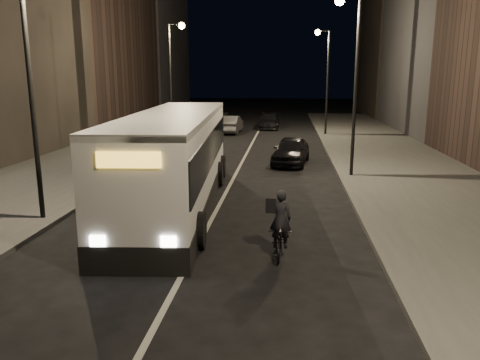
% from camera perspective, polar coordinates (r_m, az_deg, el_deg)
% --- Properties ---
extents(ground, '(180.00, 180.00, 0.00)m').
position_cam_1_polar(ground, '(11.65, -7.34, -11.91)').
color(ground, black).
rests_on(ground, ground).
extents(sidewalk_right, '(7.00, 70.00, 0.16)m').
position_cam_1_polar(sidewalk_right, '(25.48, 19.27, 1.23)').
color(sidewalk_right, '#3B3B38').
rests_on(sidewalk_right, ground).
extents(sidewalk_left, '(7.00, 70.00, 0.16)m').
position_cam_1_polar(sidewalk_left, '(27.10, -18.31, 1.95)').
color(sidewalk_left, '#3B3B38').
rests_on(sidewalk_left, ground).
extents(streetlight_right_mid, '(1.20, 0.44, 8.12)m').
position_cam_1_polar(streetlight_right_mid, '(22.49, 13.38, 13.71)').
color(streetlight_right_mid, black).
rests_on(streetlight_right_mid, sidewalk_right).
extents(streetlight_right_far, '(1.20, 0.44, 8.12)m').
position_cam_1_polar(streetlight_right_far, '(38.41, 10.27, 13.29)').
color(streetlight_right_far, black).
rests_on(streetlight_right_far, sidewalk_right).
extents(streetlight_left_near, '(1.20, 0.44, 8.12)m').
position_cam_1_polar(streetlight_left_near, '(16.32, -23.63, 13.53)').
color(streetlight_left_near, black).
rests_on(streetlight_left_near, sidewalk_left).
extents(streetlight_left_far, '(1.20, 0.44, 8.12)m').
position_cam_1_polar(streetlight_left_far, '(33.24, -8.09, 13.48)').
color(streetlight_left_far, black).
rests_on(streetlight_left_far, sidewalk_left).
extents(city_bus, '(3.76, 13.11, 3.49)m').
position_cam_1_polar(city_bus, '(17.54, -7.86, 2.96)').
color(city_bus, silver).
rests_on(city_bus, ground).
extents(cyclist_on_bicycle, '(0.60, 1.67, 1.91)m').
position_cam_1_polar(cyclist_on_bicycle, '(12.71, 4.90, -6.62)').
color(cyclist_on_bicycle, black).
rests_on(cyclist_on_bicycle, ground).
extents(car_near, '(2.36, 4.60, 1.50)m').
position_cam_1_polar(car_near, '(26.00, 6.22, 3.58)').
color(car_near, black).
rests_on(car_near, ground).
extents(car_mid, '(1.75, 4.56, 1.48)m').
position_cam_1_polar(car_mid, '(39.91, -1.15, 6.81)').
color(car_mid, '#37383A').
rests_on(car_mid, ground).
extents(car_far, '(2.01, 4.80, 1.38)m').
position_cam_1_polar(car_far, '(43.53, 3.53, 7.21)').
color(car_far, black).
rests_on(car_far, ground).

